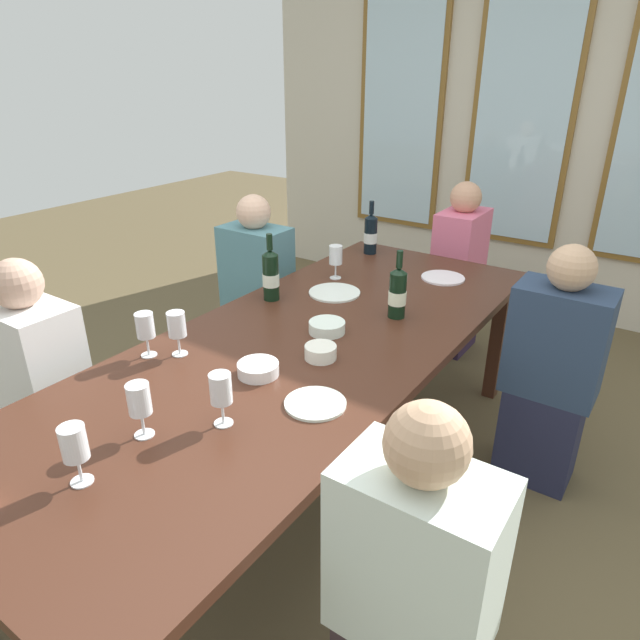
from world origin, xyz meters
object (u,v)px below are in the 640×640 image
(wine_glass_4, at_px, (177,325))
(seated_person_3, at_px, (411,605))
(white_plate_0, at_px, (334,293))
(seated_person_1, at_px, (550,375))
(white_plate_2, at_px, (315,404))
(wine_bottle_0, at_px, (398,293))
(dining_table, at_px, (304,355))
(tasting_bowl_1, at_px, (321,352))
(wine_glass_3, at_px, (73,444))
(wine_glass_1, at_px, (145,326))
(wine_bottle_2, at_px, (271,275))
(seated_person_2, at_px, (44,398))
(seated_person_4, at_px, (458,274))
(wine_bottle_1, at_px, (371,234))
(wine_glass_2, at_px, (139,402))
(wine_glass_0, at_px, (336,256))
(tasting_bowl_2, at_px, (258,369))
(seated_person_0, at_px, (258,295))
(tasting_bowl_0, at_px, (327,327))
(wine_glass_5, at_px, (221,391))
(white_plate_1, at_px, (443,278))

(wine_glass_4, distance_m, seated_person_3, 1.24)
(white_plate_0, height_order, seated_person_1, seated_person_1)
(white_plate_2, xyz_separation_m, wine_bottle_0, (-0.11, 0.77, 0.11))
(dining_table, xyz_separation_m, tasting_bowl_1, (0.14, -0.08, 0.09))
(dining_table, distance_m, wine_glass_3, 1.01)
(wine_bottle_0, distance_m, wine_glass_1, 1.05)
(dining_table, bearing_deg, wine_bottle_2, 144.36)
(seated_person_2, distance_m, seated_person_4, 2.48)
(wine_bottle_2, bearing_deg, wine_bottle_0, 14.65)
(wine_bottle_0, distance_m, wine_bottle_1, 0.91)
(white_plate_2, distance_m, wine_glass_3, 0.73)
(white_plate_0, xyz_separation_m, wine_bottle_0, (0.37, -0.07, 0.11))
(wine_glass_2, bearing_deg, wine_glass_0, 100.22)
(seated_person_4, bearing_deg, tasting_bowl_2, -89.39)
(seated_person_2, bearing_deg, wine_glass_0, 68.38)
(wine_glass_1, bearing_deg, white_plate_2, 6.26)
(seated_person_4, bearing_deg, wine_bottle_0, -81.25)
(wine_glass_1, xyz_separation_m, wine_glass_2, (0.39, -0.34, -0.00))
(wine_glass_4, height_order, seated_person_3, seated_person_3)
(seated_person_3, bearing_deg, tasting_bowl_1, 138.57)
(wine_bottle_1, distance_m, seated_person_1, 1.31)
(wine_bottle_0, bearing_deg, seated_person_4, 98.75)
(white_plate_0, xyz_separation_m, wine_glass_2, (0.15, -1.27, 0.11))
(dining_table, distance_m, wine_bottle_0, 0.50)
(dining_table, relative_size, seated_person_3, 2.40)
(seated_person_0, distance_m, seated_person_2, 1.33)
(white_plate_0, height_order, tasting_bowl_0, tasting_bowl_0)
(wine_bottle_0, bearing_deg, wine_bottle_1, 126.94)
(wine_glass_5, bearing_deg, seated_person_4, 93.17)
(tasting_bowl_2, height_order, wine_glass_4, wine_glass_4)
(dining_table, bearing_deg, seated_person_4, 90.00)
(wine_bottle_0, distance_m, tasting_bowl_1, 0.51)
(wine_bottle_0, height_order, wine_glass_5, wine_bottle_0)
(wine_bottle_0, distance_m, seated_person_0, 1.09)
(tasting_bowl_1, distance_m, tasting_bowl_2, 0.25)
(white_plate_2, bearing_deg, wine_glass_4, -179.45)
(wine_bottle_1, xyz_separation_m, wine_glass_1, (-0.06, -1.58, 0.01))
(wine_bottle_1, distance_m, wine_glass_5, 1.81)
(tasting_bowl_1, height_order, wine_glass_2, wine_glass_2)
(wine_bottle_1, height_order, wine_bottle_2, wine_bottle_2)
(white_plate_1, relative_size, tasting_bowl_1, 1.84)
(wine_glass_4, relative_size, seated_person_4, 0.16)
(seated_person_2, bearing_deg, seated_person_0, 90.00)
(wine_glass_2, distance_m, seated_person_1, 1.71)
(wine_bottle_0, distance_m, wine_glass_3, 1.44)
(tasting_bowl_2, bearing_deg, seated_person_4, 90.61)
(wine_bottle_0, bearing_deg, dining_table, -114.42)
(white_plate_2, height_order, seated_person_1, seated_person_1)
(tasting_bowl_2, distance_m, wine_glass_3, 0.70)
(dining_table, distance_m, seated_person_2, 1.06)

